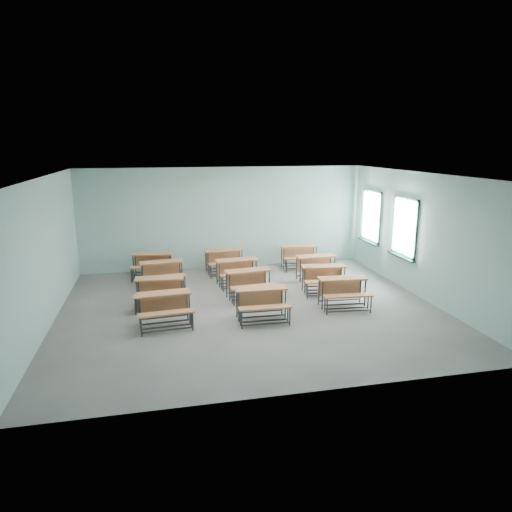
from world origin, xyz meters
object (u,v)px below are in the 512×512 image
Objects in this scene: desk_unit_r3c2 at (300,253)px; desk_unit_r0c1 at (262,299)px; desk_unit_r2c2 at (317,264)px; desk_unit_r0c2 at (344,288)px; desk_unit_r3c1 at (225,258)px; desk_unit_r1c0 at (159,288)px; desk_unit_r3c0 at (152,262)px; desk_unit_r2c0 at (162,271)px; desk_unit_r1c2 at (324,275)px; desk_unit_r2c1 at (238,268)px; desk_unit_r1c1 at (249,280)px; desk_unit_r0c0 at (165,304)px.

desk_unit_r0c1 is at bearing -115.51° from desk_unit_r3c2.
desk_unit_r0c2 is at bearing -96.60° from desk_unit_r2c2.
desk_unit_r1c0 is at bearing -132.14° from desk_unit_r3c1.
desk_unit_r1c0 and desk_unit_r3c0 have the same top height.
desk_unit_r0c2 is 5.81m from desk_unit_r3c0.
desk_unit_r3c1 is at bearing 22.13° from desk_unit_r2c0.
desk_unit_r1c2 is 1.00× the size of desk_unit_r3c0.
desk_unit_r3c0 is (-0.28, 1.05, 0.00)m from desk_unit_r2c0.
desk_unit_r1c0 and desk_unit_r2c0 have the same top height.
desk_unit_r3c1 is (-2.31, 2.45, 0.00)m from desk_unit_r1c2.
desk_unit_r2c1 is at bearing -87.78° from desk_unit_r3c1.
desk_unit_r1c0 is at bearing -78.20° from desk_unit_r3c0.
desk_unit_r0c2 is 0.99× the size of desk_unit_r3c1.
desk_unit_r3c2 is (2.17, 2.54, 0.00)m from desk_unit_r1c1.
desk_unit_r0c0 is at bearing -80.66° from desk_unit_r1c0.
desk_unit_r1c0 is at bearing -169.56° from desk_unit_r1c2.
desk_unit_r0c0 is at bearing -152.74° from desk_unit_r1c1.
desk_unit_r2c0 and desk_unit_r3c2 have the same top height.
desk_unit_r0c0 and desk_unit_r2c1 have the same top height.
desk_unit_r2c1 is (-2.19, 2.34, 0.00)m from desk_unit_r0c2.
desk_unit_r1c1 is at bearing -156.29° from desk_unit_r2c2.
desk_unit_r1c0 and desk_unit_r2c2 have the same top height.
desk_unit_r2c2 is at bearing -7.74° from desk_unit_r3c0.
desk_unit_r3c1 is at bearing 91.98° from desk_unit_r2c1.
desk_unit_r2c0 is at bearing 91.41° from desk_unit_r1c0.
desk_unit_r0c1 is at bearing -133.24° from desk_unit_r2c2.
desk_unit_r1c2 is 2.44m from desk_unit_r2c1.
desk_unit_r2c2 is (4.42, 2.55, 0.00)m from desk_unit_r0c0.
desk_unit_r1c0 is 0.99× the size of desk_unit_r1c1.
desk_unit_r3c0 is at bearing 98.21° from desk_unit_r2c0.
desk_unit_r0c2 is 2.41m from desk_unit_r1c1.
desk_unit_r1c2 is (4.22, 1.42, 0.00)m from desk_unit_r0c0.
desk_unit_r0c0 is 2.60m from desk_unit_r1c1.
desk_unit_r3c2 is (-0.08, 1.42, 0.00)m from desk_unit_r2c2.
desk_unit_r1c2 is (4.32, 0.22, 0.00)m from desk_unit_r1c0.
desk_unit_r0c0 and desk_unit_r1c2 have the same top height.
desk_unit_r2c2 is 1.00× the size of desk_unit_r3c2.
desk_unit_r2c2 is at bearing 87.41° from desk_unit_r1c2.
desk_unit_r0c2 and desk_unit_r3c2 have the same top height.
desk_unit_r1c0 is 2.66m from desk_unit_r3c0.
desk_unit_r3c2 is (4.35, 3.97, 0.00)m from desk_unit_r0c0.
desk_unit_r1c0 is 0.97× the size of desk_unit_r3c0.
desk_unit_r0c0 is 0.97× the size of desk_unit_r3c0.
desk_unit_r0c0 is 1.21m from desk_unit_r1c0.
desk_unit_r2c0 is at bearing -156.12° from desk_unit_r3c1.
desk_unit_r1c0 and desk_unit_r3c2 have the same top height.
desk_unit_r3c0 and desk_unit_r3c1 have the same top height.
desk_unit_r2c2 is at bearing 51.05° from desk_unit_r0c1.
desk_unit_r3c2 is at bearing 9.17° from desk_unit_r3c0.
desk_unit_r2c1 is 1.29m from desk_unit_r3c1.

